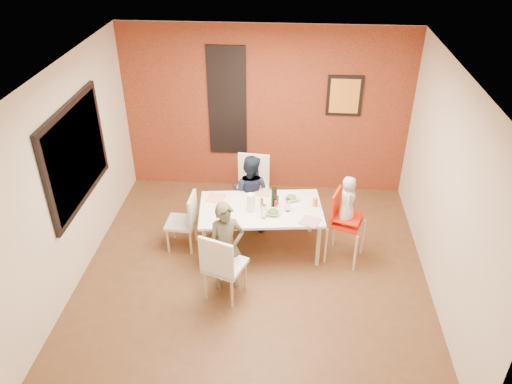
# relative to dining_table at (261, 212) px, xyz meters

# --- Properties ---
(ground) EXTENTS (4.50, 4.50, 0.00)m
(ground) POSITION_rel_dining_table_xyz_m (-0.05, -0.49, -0.62)
(ground) COLOR brown
(ground) RESTS_ON ground
(ceiling) EXTENTS (4.50, 4.50, 0.02)m
(ceiling) POSITION_rel_dining_table_xyz_m (-0.05, -0.49, 2.08)
(ceiling) COLOR white
(ceiling) RESTS_ON wall_back
(wall_back) EXTENTS (4.50, 0.02, 2.70)m
(wall_back) POSITION_rel_dining_table_xyz_m (-0.05, 1.76, 0.73)
(wall_back) COLOR beige
(wall_back) RESTS_ON ground
(wall_front) EXTENTS (4.50, 0.02, 2.70)m
(wall_front) POSITION_rel_dining_table_xyz_m (-0.05, -2.74, 0.73)
(wall_front) COLOR beige
(wall_front) RESTS_ON ground
(wall_left) EXTENTS (0.02, 4.50, 2.70)m
(wall_left) POSITION_rel_dining_table_xyz_m (-2.30, -0.49, 0.73)
(wall_left) COLOR beige
(wall_left) RESTS_ON ground
(wall_right) EXTENTS (0.02, 4.50, 2.70)m
(wall_right) POSITION_rel_dining_table_xyz_m (2.20, -0.49, 0.73)
(wall_right) COLOR beige
(wall_right) RESTS_ON ground
(brick_accent_wall) EXTENTS (4.50, 0.02, 2.70)m
(brick_accent_wall) POSITION_rel_dining_table_xyz_m (-0.05, 1.74, 0.73)
(brick_accent_wall) COLOR maroon
(brick_accent_wall) RESTS_ON ground
(picture_window_frame) EXTENTS (0.05, 1.70, 1.30)m
(picture_window_frame) POSITION_rel_dining_table_xyz_m (-2.27, -0.29, 0.93)
(picture_window_frame) COLOR black
(picture_window_frame) RESTS_ON wall_left
(picture_window_pane) EXTENTS (0.02, 1.55, 1.15)m
(picture_window_pane) POSITION_rel_dining_table_xyz_m (-2.26, -0.29, 0.93)
(picture_window_pane) COLOR black
(picture_window_pane) RESTS_ON wall_left
(glassblock_strip) EXTENTS (0.55, 0.03, 1.70)m
(glassblock_strip) POSITION_rel_dining_table_xyz_m (-0.65, 1.72, 0.88)
(glassblock_strip) COLOR #B5BFC5
(glassblock_strip) RESTS_ON wall_back
(glassblock_surround) EXTENTS (0.60, 0.03, 1.76)m
(glassblock_surround) POSITION_rel_dining_table_xyz_m (-0.65, 1.72, 0.88)
(glassblock_surround) COLOR black
(glassblock_surround) RESTS_ON wall_back
(art_print_frame) EXTENTS (0.54, 0.03, 0.64)m
(art_print_frame) POSITION_rel_dining_table_xyz_m (1.15, 1.72, 1.03)
(art_print_frame) COLOR black
(art_print_frame) RESTS_ON wall_back
(art_print_canvas) EXTENTS (0.44, 0.01, 0.54)m
(art_print_canvas) POSITION_rel_dining_table_xyz_m (1.15, 1.70, 1.03)
(art_print_canvas) COLOR gold
(art_print_canvas) RESTS_ON wall_back
(dining_table) EXTENTS (1.73, 1.09, 0.68)m
(dining_table) POSITION_rel_dining_table_xyz_m (0.00, 0.00, 0.00)
(dining_table) COLOR white
(dining_table) RESTS_ON ground
(chair_near) EXTENTS (0.57, 0.57, 0.96)m
(chair_near) POSITION_rel_dining_table_xyz_m (-0.40, -1.03, -0.09)
(chair_near) COLOR silver
(chair_near) RESTS_ON ground
(chair_far) EXTENTS (0.51, 0.51, 1.01)m
(chair_far) POSITION_rel_dining_table_xyz_m (-0.18, 0.79, -0.05)
(chair_far) COLOR white
(chair_far) RESTS_ON ground
(chair_left) EXTENTS (0.41, 0.41, 0.85)m
(chair_left) POSITION_rel_dining_table_xyz_m (-1.03, -0.03, -0.15)
(chair_left) COLOR beige
(chair_left) RESTS_ON ground
(high_chair) EXTENTS (0.55, 0.55, 1.03)m
(high_chair) POSITION_rel_dining_table_xyz_m (1.10, -0.10, -0.00)
(high_chair) COLOR red
(high_chair) RESTS_ON ground
(child_near) EXTENTS (0.51, 0.41, 1.22)m
(child_near) POSITION_rel_dining_table_xyz_m (-0.37, -0.79, -0.01)
(child_near) COLOR #504D39
(child_near) RESTS_ON ground
(child_far) EXTENTS (0.66, 0.57, 1.17)m
(child_far) POSITION_rel_dining_table_xyz_m (-0.19, 0.54, -0.04)
(child_far) COLOR #151D30
(child_far) RESTS_ON ground
(toddler) EXTENTS (0.23, 0.34, 0.66)m
(toddler) POSITION_rel_dining_table_xyz_m (1.12, -0.12, 0.32)
(toddler) COLOR beige
(toddler) RESTS_ON high_chair
(plate_near_left) EXTENTS (0.26, 0.26, 0.01)m
(plate_near_left) POSITION_rel_dining_table_xyz_m (-0.42, -0.42, 0.07)
(plate_near_left) COLOR white
(plate_near_left) RESTS_ON dining_table
(plate_far_mid) EXTENTS (0.24, 0.24, 0.01)m
(plate_far_mid) POSITION_rel_dining_table_xyz_m (-0.02, 0.39, 0.07)
(plate_far_mid) COLOR white
(plate_far_mid) RESTS_ON dining_table
(plate_near_right) EXTENTS (0.31, 0.31, 0.01)m
(plate_near_right) POSITION_rel_dining_table_xyz_m (0.65, -0.28, 0.07)
(plate_near_right) COLOR silver
(plate_near_right) RESTS_ON dining_table
(plate_far_left) EXTENTS (0.27, 0.27, 0.01)m
(plate_far_left) POSITION_rel_dining_table_xyz_m (-0.64, 0.19, 0.07)
(plate_far_left) COLOR white
(plate_far_left) RESTS_ON dining_table
(salad_bowl_a) EXTENTS (0.21, 0.21, 0.05)m
(salad_bowl_a) POSITION_rel_dining_table_xyz_m (0.17, -0.13, 0.08)
(salad_bowl_a) COLOR silver
(salad_bowl_a) RESTS_ON dining_table
(salad_bowl_b) EXTENTS (0.27, 0.27, 0.05)m
(salad_bowl_b) POSITION_rel_dining_table_xyz_m (0.40, 0.24, 0.09)
(salad_bowl_b) COLOR white
(salad_bowl_b) RESTS_ON dining_table
(wine_bottle) EXTENTS (0.08, 0.08, 0.30)m
(wine_bottle) POSITION_rel_dining_table_xyz_m (0.17, 0.03, 0.21)
(wine_bottle) COLOR black
(wine_bottle) RESTS_ON dining_table
(wine_glass_a) EXTENTS (0.07, 0.07, 0.20)m
(wine_glass_a) POSITION_rel_dining_table_xyz_m (0.05, -0.22, 0.16)
(wine_glass_a) COLOR white
(wine_glass_a) RESTS_ON dining_table
(wine_glass_b) EXTENTS (0.06, 0.06, 0.18)m
(wine_glass_b) POSITION_rel_dining_table_xyz_m (0.36, -0.04, 0.15)
(wine_glass_b) COLOR silver
(wine_glass_b) RESTS_ON dining_table
(paper_towel_roll) EXTENTS (0.11, 0.11, 0.25)m
(paper_towel_roll) POSITION_rel_dining_table_xyz_m (-0.13, -0.08, 0.19)
(paper_towel_roll) COLOR white
(paper_towel_roll) RESTS_ON dining_table
(condiment_red) EXTENTS (0.03, 0.03, 0.13)m
(condiment_red) POSITION_rel_dining_table_xyz_m (0.20, -0.02, 0.13)
(condiment_red) COLOR red
(condiment_red) RESTS_ON dining_table
(condiment_green) EXTENTS (0.04, 0.04, 0.14)m
(condiment_green) POSITION_rel_dining_table_xyz_m (0.22, 0.10, 0.13)
(condiment_green) COLOR #367125
(condiment_green) RESTS_ON dining_table
(condiment_brown) EXTENTS (0.04, 0.04, 0.15)m
(condiment_brown) POSITION_rel_dining_table_xyz_m (0.01, 0.01, 0.14)
(condiment_brown) COLOR brown
(condiment_brown) RESTS_ON dining_table
(sippy_cup) EXTENTS (0.07, 0.07, 0.11)m
(sippy_cup) POSITION_rel_dining_table_xyz_m (0.73, 0.10, 0.12)
(sippy_cup) COLOR #D26217
(sippy_cup) RESTS_ON dining_table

